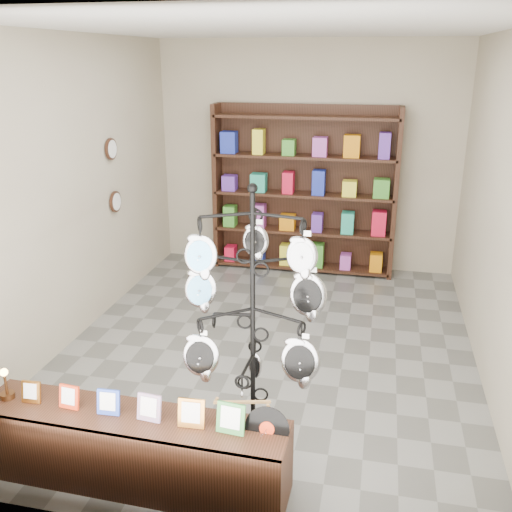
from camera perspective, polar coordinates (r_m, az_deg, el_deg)
The scene contains 6 objects.
ground at distance 5.86m, azimuth 1.36°, elevation -8.92°, with size 5.00×5.00×0.00m, color slate.
room_envelope at distance 5.24m, azimuth 1.52°, elevation 9.20°, with size 5.00×5.00×5.00m.
display_tree at distance 3.83m, azimuth -0.32°, elevation -5.34°, with size 1.04×0.96×2.03m.
front_shelf at distance 4.15m, azimuth -12.25°, elevation -18.34°, with size 2.14×0.48×0.75m.
back_shelving at distance 7.63m, azimuth 4.80°, elevation 6.05°, with size 2.42×0.36×2.20m.
wall_clocks at distance 6.69m, azimuth -14.08°, elevation 7.79°, with size 0.03×0.24×0.84m.
Camera 1 is at (0.98, -5.07, 2.77)m, focal length 40.00 mm.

